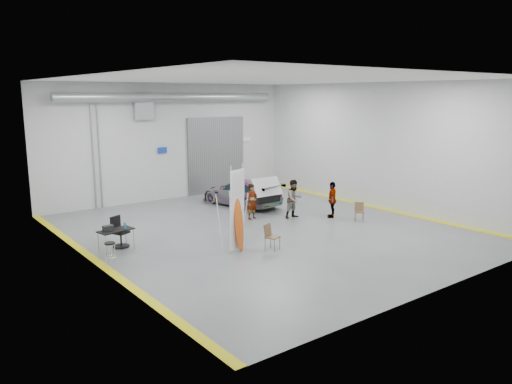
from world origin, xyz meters
TOP-DOWN VIEW (x-y plane):
  - ground at (0.00, 0.00)m, footprint 16.00×16.00m
  - room_shell at (0.24, 2.22)m, footprint 14.02×16.18m
  - sedan_car at (1.94, 4.32)m, footprint 2.59×4.71m
  - person_a at (0.70, 1.76)m, footprint 0.63×0.47m
  - person_b at (2.31, 0.81)m, footprint 0.85×0.65m
  - person_c at (3.71, -0.17)m, footprint 0.94×0.93m
  - surfboard_display at (-2.57, -1.70)m, footprint 0.82×0.47m
  - folding_chair_near at (-1.44, -2.29)m, footprint 0.57×0.60m
  - folding_chair_far at (4.15, -1.39)m, footprint 0.54×0.60m
  - shop_stool at (-6.54, -0.22)m, footprint 0.36×0.36m
  - work_table at (-5.93, 0.98)m, footprint 1.29×0.80m
  - office_chair at (-5.58, 1.33)m, footprint 0.64×0.67m
  - trunk_lid at (1.94, 2.34)m, footprint 1.51×0.91m

SIDE VIEW (x-z plane):
  - ground at x=0.00m, z-range 0.00..0.00m
  - folding_chair_far at x=4.15m, z-range -0.15..0.66m
  - folding_chair_near at x=-1.44m, z-range -0.17..0.75m
  - shop_stool at x=-6.54m, z-range 0.00..0.70m
  - office_chair at x=-5.58m, z-range -0.07..1.04m
  - sedan_car at x=1.94m, z-range 0.00..1.29m
  - work_table at x=-5.93m, z-range 0.27..1.25m
  - person_a at x=0.70m, z-range 0.00..1.57m
  - person_c at x=3.71m, z-range 0.00..1.62m
  - person_b at x=2.31m, z-range 0.00..1.72m
  - surfboard_display at x=-2.57m, z-range -0.29..2.78m
  - trunk_lid at x=1.94m, z-range 1.29..1.33m
  - room_shell at x=0.24m, z-range 1.07..7.08m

